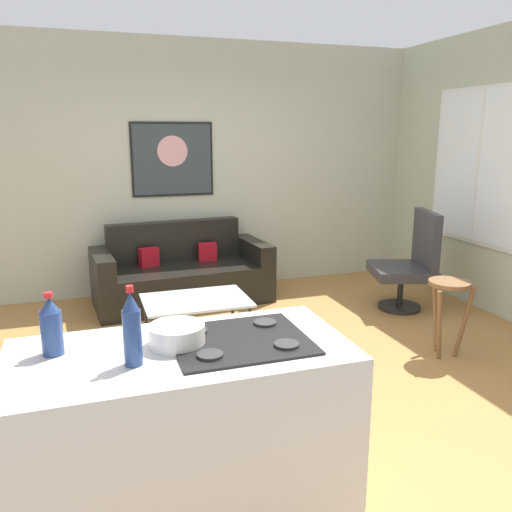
% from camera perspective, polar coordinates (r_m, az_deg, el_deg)
% --- Properties ---
extents(ground, '(6.40, 6.40, 0.04)m').
position_cam_1_polar(ground, '(4.11, 1.56, -12.81)').
color(ground, '#A2723B').
extents(back_wall, '(6.40, 0.05, 2.80)m').
position_cam_1_polar(back_wall, '(6.04, -6.34, 9.56)').
color(back_wall, '#B3B49E').
rests_on(back_wall, ground).
extents(couch, '(1.90, 0.96, 0.84)m').
position_cam_1_polar(couch, '(5.68, -8.14, -2.16)').
color(couch, black).
rests_on(couch, ground).
extents(coffee_table, '(0.89, 0.63, 0.42)m').
position_cam_1_polar(coffee_table, '(4.47, -6.60, -5.13)').
color(coffee_table, silver).
rests_on(coffee_table, ground).
extents(armchair, '(0.75, 0.77, 1.03)m').
position_cam_1_polar(armchair, '(5.56, 16.61, -0.73)').
color(armchair, black).
rests_on(armchair, ground).
extents(bar_stool, '(0.38, 0.37, 0.64)m').
position_cam_1_polar(bar_stool, '(4.48, 20.34, -4.31)').
color(bar_stool, brown).
rests_on(bar_stool, ground).
extents(kitchen_counter, '(1.48, 0.72, 0.91)m').
position_cam_1_polar(kitchen_counter, '(2.51, -7.85, -19.29)').
color(kitchen_counter, silver).
rests_on(kitchen_counter, ground).
extents(soda_bottle, '(0.09, 0.09, 0.27)m').
position_cam_1_polar(soda_bottle, '(2.35, -21.54, -7.23)').
color(soda_bottle, navy).
rests_on(soda_bottle, kitchen_counter).
extents(soda_bottle_2, '(0.07, 0.07, 0.33)m').
position_cam_1_polar(soda_bottle_2, '(2.14, -13.45, -7.87)').
color(soda_bottle_2, navy).
rests_on(soda_bottle_2, kitchen_counter).
extents(mixing_bowl, '(0.25, 0.25, 0.09)m').
position_cam_1_polar(mixing_bowl, '(2.33, -8.67, -8.62)').
color(mixing_bowl, silver).
rests_on(mixing_bowl, kitchen_counter).
extents(wall_painting, '(0.91, 0.03, 0.81)m').
position_cam_1_polar(wall_painting, '(5.93, -9.14, 10.44)').
color(wall_painting, black).
extents(window, '(0.03, 1.37, 1.60)m').
position_cam_1_polar(window, '(5.84, 23.28, 8.99)').
color(window, silver).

